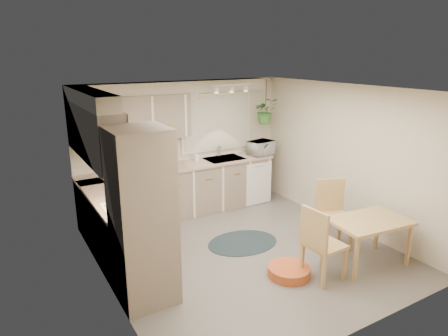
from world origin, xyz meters
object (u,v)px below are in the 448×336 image
(pet_bed, at_px, (289,271))
(chair_left, at_px, (325,243))
(microwave, at_px, (261,146))
(dining_table, at_px, (368,242))
(braided_rug, at_px, (243,243))
(chair_back, at_px, (335,215))

(pet_bed, bearing_deg, chair_left, -35.70)
(chair_left, height_order, pet_bed, chair_left)
(chair_left, relative_size, microwave, 2.03)
(pet_bed, distance_m, microwave, 3.08)
(dining_table, distance_m, braided_rug, 1.85)
(chair_back, distance_m, microwave, 2.33)
(pet_bed, relative_size, microwave, 1.13)
(chair_back, bearing_deg, dining_table, 113.16)
(dining_table, height_order, braided_rug, dining_table)
(chair_back, height_order, microwave, microwave)
(dining_table, bearing_deg, braided_rug, 129.37)
(dining_table, height_order, microwave, microwave)
(microwave, bearing_deg, pet_bed, -130.41)
(pet_bed, xyz_separation_m, microwave, (1.35, 2.56, 1.04))
(dining_table, xyz_separation_m, chair_back, (-0.02, 0.62, 0.18))
(chair_left, relative_size, braided_rug, 0.89)
(chair_back, bearing_deg, chair_left, 58.26)
(dining_table, height_order, pet_bed, dining_table)
(chair_back, bearing_deg, pet_bed, 37.24)
(braided_rug, distance_m, microwave, 2.27)
(chair_left, relative_size, chair_back, 0.99)
(microwave, bearing_deg, dining_table, -106.65)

